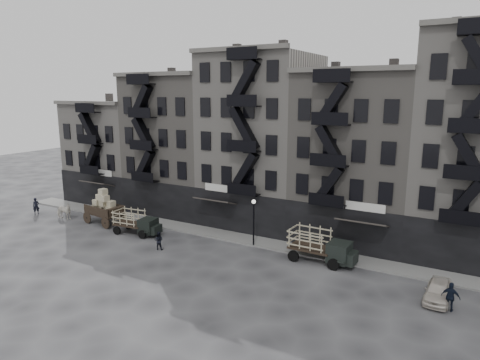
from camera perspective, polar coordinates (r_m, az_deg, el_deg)
The scene contains 15 objects.
ground at distance 37.71m, azimuth -4.16°, elevation -9.24°, with size 140.00×140.00×0.00m, color #38383A.
sidewalk at distance 40.65m, azimuth -1.20°, elevation -7.51°, with size 55.00×2.50×0.15m, color slate.
building_west at distance 56.17m, azimuth -15.74°, elevation 3.66°, with size 10.00×11.35×13.20m.
building_midwest at distance 49.39m, azimuth -7.61°, elevation 4.69°, with size 10.00×11.35×16.20m.
building_center at distance 43.98m, azimuth 2.83°, elevation 5.23°, with size 10.00×11.35×18.20m.
building_mideast at distance 40.62m, azimuth 15.51°, elevation 2.85°, with size 10.00×11.35×16.20m.
lamp_post at distance 37.46m, azimuth 1.83°, elevation -4.86°, with size 0.36×0.36×4.28m.
horse at distance 49.55m, azimuth -22.48°, elevation -3.87°, with size 0.98×2.14×1.81m, color silver.
wagon at distance 46.40m, azimuth -17.77°, elevation -3.07°, with size 4.52×2.79×3.62m.
stake_truck_west at distance 42.30m, azimuth -13.69°, elevation -5.28°, with size 4.83×2.36×2.34m.
stake_truck_east at distance 35.11m, azimuth 10.67°, elevation -8.36°, with size 5.43×2.40×2.69m.
car_east at distance 31.75m, azimuth 24.90°, elevation -13.25°, with size 1.55×3.85×1.31m, color beige.
pedestrian_west at distance 52.84m, azimuth -25.54°, elevation -3.17°, with size 0.68×0.45×1.86m, color black.
pedestrian_mid at distance 38.03m, azimuth -10.78°, elevation -7.94°, with size 0.78×0.61×1.61m, color black.
policeman at distance 30.52m, azimuth 26.27°, elevation -13.81°, with size 1.11×0.46×1.89m, color black.
Camera 1 is at (19.74, -29.16, 13.50)m, focal length 32.00 mm.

